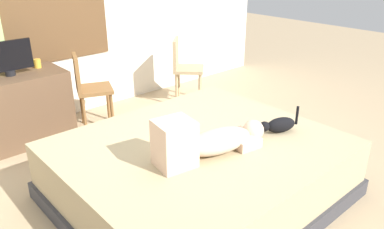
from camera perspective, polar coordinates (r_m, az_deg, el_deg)
ground_plane at (r=3.37m, az=1.17°, el=-11.07°), size 16.00×16.00×0.00m
bed at (r=3.16m, az=1.08°, el=-8.31°), size 2.14×1.86×0.50m
person_lying at (r=2.82m, az=2.39°, el=-3.94°), size 0.94×0.39×0.34m
cat at (r=3.25m, az=12.83°, el=-1.53°), size 0.34×0.20×0.21m
desk at (r=4.41m, az=-23.90°, el=0.91°), size 0.90×0.56×0.74m
tv_monitor at (r=4.24m, az=-25.83°, el=7.61°), size 0.48×0.10×0.35m
cup at (r=4.44m, az=-22.06°, el=7.06°), size 0.07×0.07×0.09m
chair_by_desk at (r=4.43m, az=-15.28°, el=4.13°), size 0.49×0.49×0.86m
chair_spare at (r=5.05m, az=-1.28°, el=7.32°), size 0.54×0.54×0.86m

